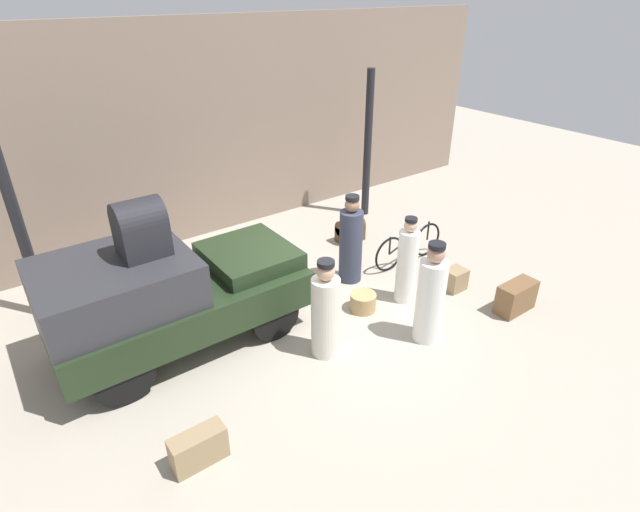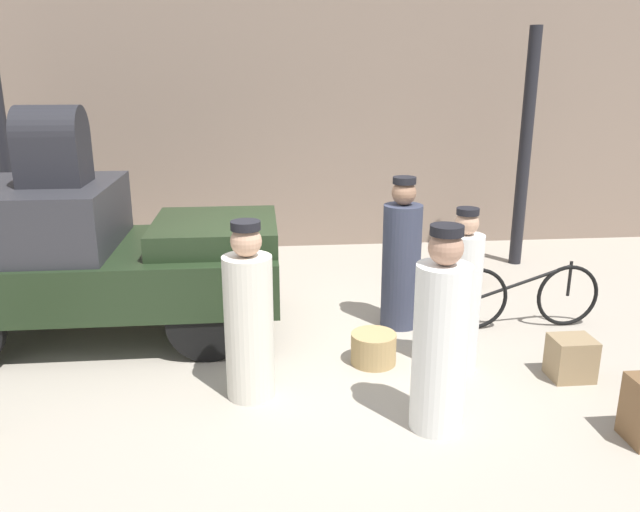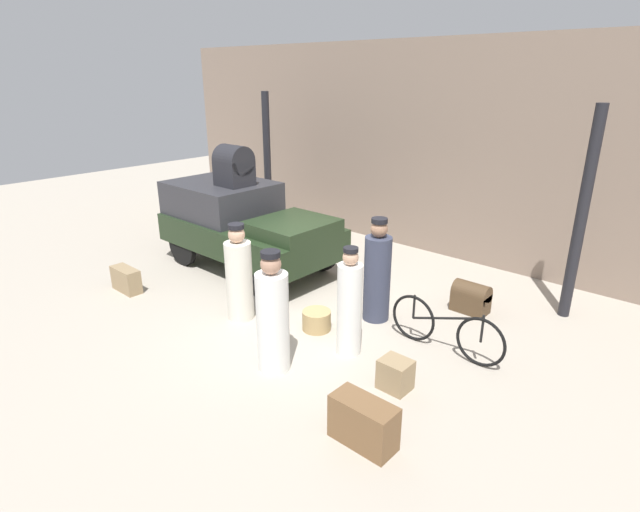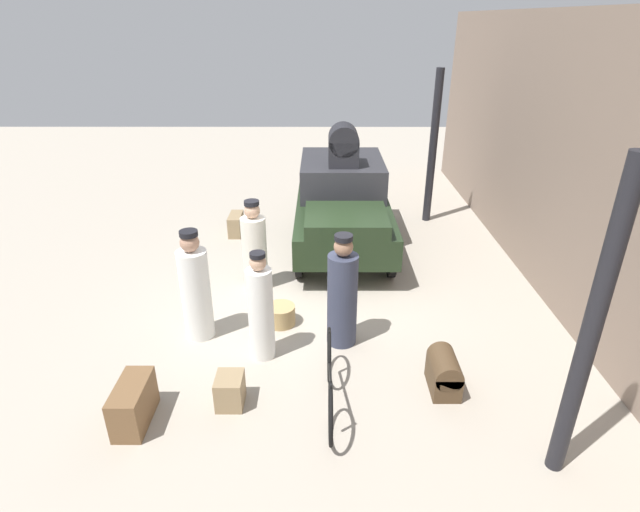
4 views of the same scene
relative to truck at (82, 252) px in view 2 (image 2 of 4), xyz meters
The scene contains 14 objects.
ground_plane 2.61m from the truck, 15.70° to the right, with size 30.00×30.00×0.00m, color #A89E8E.
station_building_facade 4.35m from the truck, 55.56° to the left, with size 16.00×0.15×4.50m.
canopy_pillar_left 2.64m from the truck, 125.37° to the left, with size 0.18×0.18×3.41m.
canopy_pillar_right 6.17m from the truck, 19.66° to the left, with size 0.18×0.18×3.41m.
truck is the anchor object (origin of this frame).
bicycle 4.89m from the truck, ahead, with size 1.79×0.04×0.77m.
wicker_basket 3.30m from the truck, 19.53° to the right, with size 0.45×0.45×0.31m.
porter_carrying_trunk 2.42m from the truck, 41.46° to the right, with size 0.43×0.43×1.61m.
porter_standing_middle 4.03m from the truck, 34.34° to the right, with size 0.44×0.44×1.70m.
porter_with_bicycle 4.03m from the truck, 18.32° to the right, with size 0.35×0.35×1.61m.
conductor_in_dark_uniform 3.50m from the truck, ahead, with size 0.43×0.43×1.72m.
trunk_barrel_dark 4.72m from the truck, 14.01° to the left, with size 0.59×0.35×0.53m.
trunk_umber_medium 5.13m from the truck, 17.96° to the right, with size 0.39×0.33×0.41m.
trunk_on_truck_roof 1.15m from the truck, behind, with size 0.64×0.59×0.81m.
Camera 2 is at (-0.40, -6.02, 2.82)m, focal length 35.00 mm.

